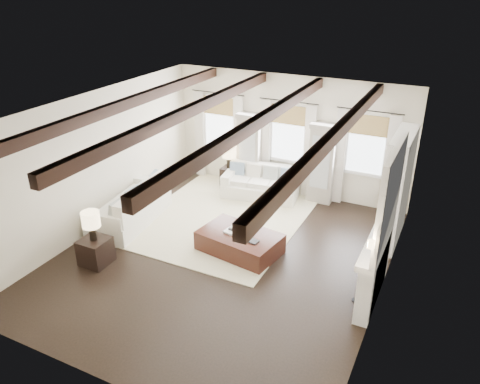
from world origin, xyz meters
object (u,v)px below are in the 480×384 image
at_px(ottoman, 240,242).
at_px(side_table_front, 96,251).
at_px(sofa_back, 261,185).
at_px(sofa_left, 133,207).
at_px(side_table_back, 229,178).

bearing_deg(ottoman, side_table_front, -136.49).
bearing_deg(sofa_back, ottoman, -75.45).
bearing_deg(sofa_left, side_table_back, 67.02).
xyz_separation_m(sofa_back, sofa_left, (-2.18, -2.70, 0.07)).
height_order(side_table_front, side_table_back, side_table_back).
bearing_deg(ottoman, side_table_back, 130.02).
bearing_deg(sofa_left, ottoman, -0.84).
distance_m(sofa_back, ottoman, 2.84).
height_order(sofa_back, sofa_left, sofa_left).
xyz_separation_m(sofa_back, side_table_back, (-1.00, 0.09, -0.03)).
distance_m(side_table_front, side_table_back, 4.61).
xyz_separation_m(sofa_back, ottoman, (0.71, -2.74, -0.12)).
relative_size(ottoman, side_table_back, 2.76).
xyz_separation_m(sofa_back, side_table_front, (-1.78, -4.46, -0.06)).
distance_m(sofa_back, side_table_back, 1.00).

